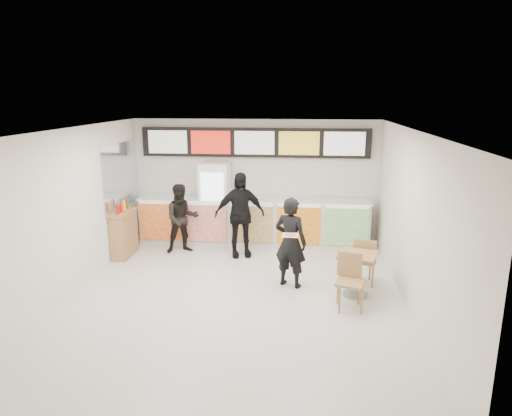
# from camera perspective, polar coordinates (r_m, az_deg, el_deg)

# --- Properties ---
(floor) EXTENTS (7.00, 7.00, 0.00)m
(floor) POSITION_cam_1_polar(r_m,az_deg,el_deg) (8.39, -2.61, -11.18)
(floor) COLOR beige
(floor) RESTS_ON ground
(ceiling) EXTENTS (7.00, 7.00, 0.00)m
(ceiling) POSITION_cam_1_polar(r_m,az_deg,el_deg) (7.62, -2.86, 9.71)
(ceiling) COLOR white
(ceiling) RESTS_ON wall_back
(wall_back) EXTENTS (6.00, 0.00, 6.00)m
(wall_back) POSITION_cam_1_polar(r_m,az_deg,el_deg) (11.26, -0.12, 3.41)
(wall_back) COLOR silver
(wall_back) RESTS_ON floor
(wall_left) EXTENTS (0.00, 7.00, 7.00)m
(wall_left) POSITION_cam_1_polar(r_m,az_deg,el_deg) (8.82, -22.39, -0.64)
(wall_left) COLOR silver
(wall_left) RESTS_ON floor
(wall_right) EXTENTS (0.00, 7.00, 7.00)m
(wall_right) POSITION_cam_1_polar(r_m,az_deg,el_deg) (8.01, 19.03, -1.74)
(wall_right) COLOR silver
(wall_right) RESTS_ON floor
(service_counter) EXTENTS (5.56, 0.77, 1.14)m
(service_counter) POSITION_cam_1_polar(r_m,az_deg,el_deg) (11.08, -0.33, -1.69)
(service_counter) COLOR silver
(service_counter) RESTS_ON floor
(menu_board) EXTENTS (5.50, 0.14, 0.70)m
(menu_board) POSITION_cam_1_polar(r_m,az_deg,el_deg) (11.04, -0.17, 8.18)
(menu_board) COLOR black
(menu_board) RESTS_ON wall_back
(drinks_fridge) EXTENTS (0.70, 0.67, 2.00)m
(drinks_fridge) POSITION_cam_1_polar(r_m,az_deg,el_deg) (11.12, -5.12, 0.59)
(drinks_fridge) COLOR white
(drinks_fridge) RESTS_ON floor
(mirror_panel) EXTENTS (0.01, 2.00, 1.50)m
(mirror_panel) POSITION_cam_1_polar(r_m,az_deg,el_deg) (10.93, -16.52, 3.84)
(mirror_panel) COLOR #B2B7BF
(mirror_panel) RESTS_ON wall_left
(customer_main) EXTENTS (0.75, 0.64, 1.74)m
(customer_main) POSITION_cam_1_polar(r_m,az_deg,el_deg) (8.61, 4.34, -4.30)
(customer_main) COLOR black
(customer_main) RESTS_ON floor
(customer_left) EXTENTS (0.96, 0.87, 1.61)m
(customer_left) POSITION_cam_1_polar(r_m,az_deg,el_deg) (10.60, -9.23, -1.31)
(customer_left) COLOR black
(customer_left) RESTS_ON floor
(customer_mid) EXTENTS (1.21, 0.78, 1.92)m
(customer_mid) POSITION_cam_1_polar(r_m,az_deg,el_deg) (10.18, -2.06, -0.84)
(customer_mid) COLOR black
(customer_mid) RESTS_ON floor
(pizza_slice) EXTENTS (0.36, 0.36, 0.02)m
(pizza_slice) POSITION_cam_1_polar(r_m,az_deg,el_deg) (8.10, 4.29, -3.36)
(pizza_slice) COLOR beige
(pizza_slice) RESTS_ON customer_main
(cafe_table) EXTENTS (0.90, 1.69, 0.95)m
(cafe_table) POSITION_cam_1_polar(r_m,az_deg,el_deg) (8.47, 12.51, -7.17)
(cafe_table) COLOR tan
(cafe_table) RESTS_ON floor
(condiment_ledge) EXTENTS (0.37, 0.93, 1.23)m
(condiment_ledge) POSITION_cam_1_polar(r_m,az_deg,el_deg) (10.71, -16.19, -3.06)
(condiment_ledge) COLOR tan
(condiment_ledge) RESTS_ON floor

